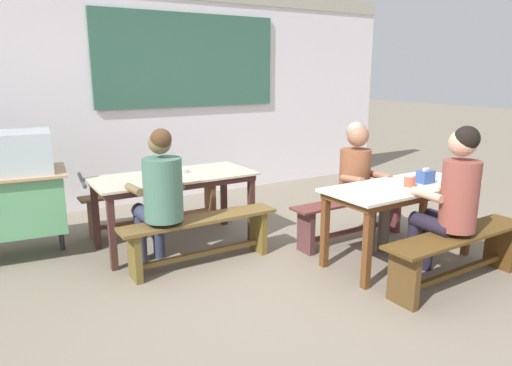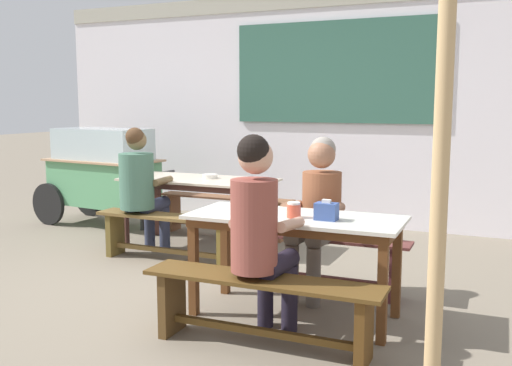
{
  "view_description": "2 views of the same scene",
  "coord_description": "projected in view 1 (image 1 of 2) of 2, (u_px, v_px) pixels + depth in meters",
  "views": [
    {
      "loc": [
        -2.26,
        -3.18,
        1.75
      ],
      "look_at": [
        -0.12,
        0.37,
        0.75
      ],
      "focal_mm": 32.45,
      "sensor_mm": 36.0,
      "label": 1
    },
    {
      "loc": [
        2.45,
        -4.18,
        1.54
      ],
      "look_at": [
        0.24,
        0.68,
        0.8
      ],
      "focal_mm": 41.26,
      "sensor_mm": 36.0,
      "label": 2
    }
  ],
  "objects": [
    {
      "name": "person_left_back_turned",
      "position": [
        160.0,
        192.0,
        4.02
      ],
      "size": [
        0.47,
        0.6,
        1.29
      ],
      "color": "#323952",
      "rests_on": "ground_plane"
    },
    {
      "name": "bench_near_front",
      "position": [
        457.0,
        251.0,
        3.83
      ],
      "size": [
        1.54,
        0.35,
        0.46
      ],
      "color": "#573B18",
      "rests_on": "ground_plane"
    },
    {
      "name": "tissue_box",
      "position": [
        425.0,
        177.0,
        4.3
      ],
      "size": [
        0.15,
        0.1,
        0.14
      ],
      "color": "#365094",
      "rests_on": "dining_table_near"
    },
    {
      "name": "person_right_near_table",
      "position": [
        360.0,
        175.0,
        4.68
      ],
      "size": [
        0.44,
        0.59,
        1.26
      ],
      "color": "#675D55",
      "rests_on": "ground_plane"
    },
    {
      "name": "dining_table_near",
      "position": [
        401.0,
        194.0,
        4.25
      ],
      "size": [
        1.53,
        0.68,
        0.74
      ],
      "color": "silver",
      "rests_on": "ground_plane"
    },
    {
      "name": "bench_far_back",
      "position": [
        155.0,
        203.0,
        5.26
      ],
      "size": [
        1.63,
        0.26,
        0.46
      ],
      "color": "brown",
      "rests_on": "ground_plane"
    },
    {
      "name": "person_near_front",
      "position": [
        452.0,
        196.0,
        3.76
      ],
      "size": [
        0.41,
        0.55,
        1.34
      ],
      "color": "#231D2C",
      "rests_on": "ground_plane"
    },
    {
      "name": "soup_bowl",
      "position": [
        180.0,
        171.0,
        4.75
      ],
      "size": [
        0.16,
        0.16,
        0.04
      ],
      "primitive_type": "cylinder",
      "color": "silver",
      "rests_on": "dining_table_far"
    },
    {
      "name": "dining_table_far",
      "position": [
        174.0,
        182.0,
        4.66
      ],
      "size": [
        1.61,
        0.75,
        0.74
      ],
      "color": "beige",
      "rests_on": "ground_plane"
    },
    {
      "name": "bench_far_front",
      "position": [
        201.0,
        233.0,
        4.23
      ],
      "size": [
        1.48,
        0.29,
        0.46
      ],
      "color": "brown",
      "rests_on": "ground_plane"
    },
    {
      "name": "condiment_jar",
      "position": [
        410.0,
        181.0,
        4.17
      ],
      "size": [
        0.1,
        0.1,
        0.11
      ],
      "color": "#D95138",
      "rests_on": "dining_table_near"
    },
    {
      "name": "bench_near_back",
      "position": [
        352.0,
        214.0,
        4.85
      ],
      "size": [
        1.47,
        0.29,
        0.46
      ],
      "color": "brown",
      "rests_on": "ground_plane"
    },
    {
      "name": "backdrop_wall",
      "position": [
        167.0,
        89.0,
        6.3
      ],
      "size": [
        7.47,
        0.23,
        2.88
      ],
      "color": "white",
      "rests_on": "ground_plane"
    },
    {
      "name": "ground_plane",
      "position": [
        289.0,
        270.0,
        4.19
      ],
      "size": [
        40.0,
        40.0,
        0.0
      ],
      "primitive_type": "plane",
      "color": "gray"
    }
  ]
}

